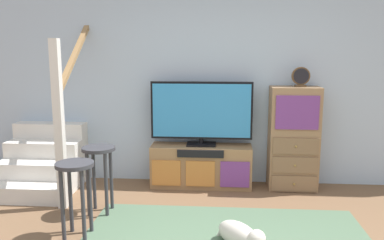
# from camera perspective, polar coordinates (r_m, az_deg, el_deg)

# --- Properties ---
(back_wall) EXTENTS (6.40, 0.12, 2.70)m
(back_wall) POSITION_cam_1_polar(r_m,az_deg,el_deg) (5.01, 4.99, 6.24)
(back_wall) COLOR #A8BCD1
(back_wall) RESTS_ON ground_plane
(media_console) EXTENTS (1.24, 0.38, 0.52)m
(media_console) POSITION_cam_1_polar(r_m,az_deg,el_deg) (4.95, 1.33, -6.65)
(media_console) COLOR #997047
(media_console) RESTS_ON ground_plane
(television) EXTENTS (1.24, 0.22, 0.79)m
(television) POSITION_cam_1_polar(r_m,az_deg,el_deg) (4.82, 1.37, 1.19)
(television) COLOR black
(television) RESTS_ON media_console
(side_cabinet) EXTENTS (0.58, 0.38, 1.25)m
(side_cabinet) POSITION_cam_1_polar(r_m,az_deg,el_deg) (4.93, 14.42, -2.62)
(side_cabinet) COLOR #93704C
(side_cabinet) RESTS_ON ground_plane
(desk_clock) EXTENTS (0.21, 0.08, 0.23)m
(desk_clock) POSITION_cam_1_polar(r_m,az_deg,el_deg) (4.82, 15.43, 6.01)
(desk_clock) COLOR #4C3823
(desk_clock) RESTS_ON side_cabinet
(staircase) EXTENTS (1.00, 1.36, 2.20)m
(staircase) POSITION_cam_1_polar(r_m,az_deg,el_deg) (5.38, -19.78, -4.65)
(staircase) COLOR silver
(staircase) RESTS_ON ground_plane
(bar_stool_near) EXTENTS (0.34, 0.34, 0.70)m
(bar_stool_near) POSITION_cam_1_polar(r_m,az_deg,el_deg) (3.71, -16.47, -8.56)
(bar_stool_near) COLOR #333338
(bar_stool_near) RESTS_ON ground_plane
(bar_stool_far) EXTENTS (0.34, 0.34, 0.71)m
(bar_stool_far) POSITION_cam_1_polar(r_m,az_deg,el_deg) (4.19, -13.26, -6.22)
(bar_stool_far) COLOR #333338
(bar_stool_far) RESTS_ON ground_plane
(dog) EXTENTS (0.45, 0.46, 0.23)m
(dog) POSITION_cam_1_polar(r_m,az_deg,el_deg) (3.55, 7.03, -16.18)
(dog) COLOR beige
(dog) RESTS_ON ground_plane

